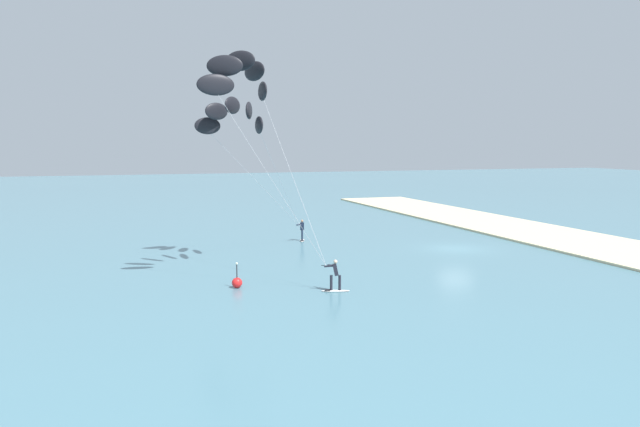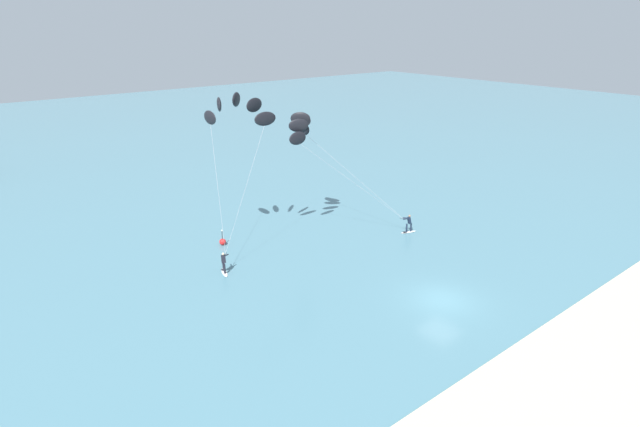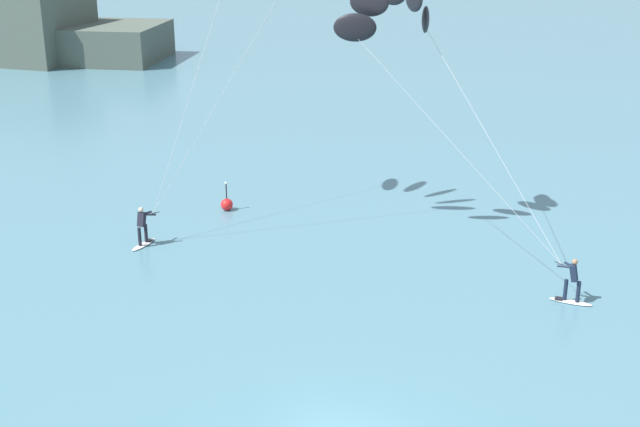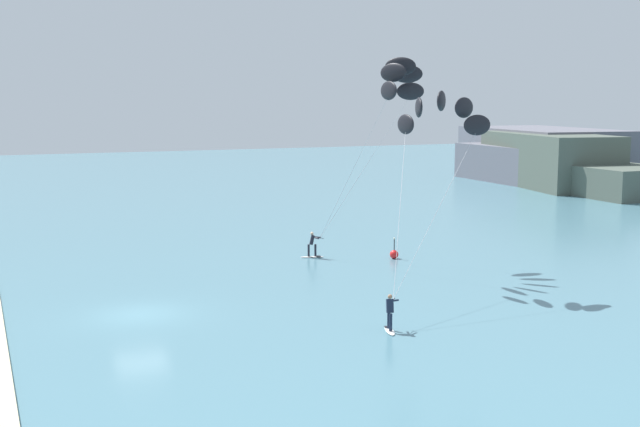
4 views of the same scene
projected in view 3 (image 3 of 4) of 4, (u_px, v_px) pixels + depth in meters
name	position (u px, v px, depth m)	size (l,w,h in m)	color
kitesurfer_nearshore	(399.00, 18.00, 34.28)	(9.90, 9.36, 10.62)	white
marker_buoy	(227.00, 204.00, 39.66)	(0.56, 0.56, 1.38)	red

